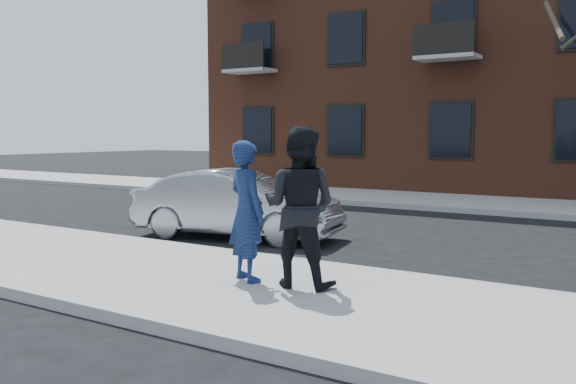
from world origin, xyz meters
The scene contains 9 objects.
ground centered at (0.00, 0.00, 0.00)m, with size 100.00×100.00×0.00m, color black.
near_sidewalk centered at (0.00, -0.25, 0.07)m, with size 50.00×3.50×0.15m, color gray.
near_curb centered at (0.00, 1.55, 0.07)m, with size 50.00×0.10×0.15m, color #999691.
far_sidewalk centered at (0.00, 11.25, 0.07)m, with size 50.00×3.50×0.15m, color gray.
far_curb centered at (0.00, 9.45, 0.07)m, with size 50.00×0.10×0.15m, color #999691.
apartment_building centered at (2.00, 18.00, 6.16)m, with size 24.30×10.30×12.30m.
silver_sedan centered at (-1.12, 3.20, 0.69)m, with size 1.45×4.16×1.37m, color #999BA3.
man_hoodie centered at (1.50, -0.03, 1.08)m, with size 0.80×0.69×1.86m.
man_peacoat centered at (2.25, 0.08, 1.17)m, with size 1.10×0.92×2.04m.
Camera 1 is at (6.24, -6.47, 2.10)m, focal length 38.00 mm.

